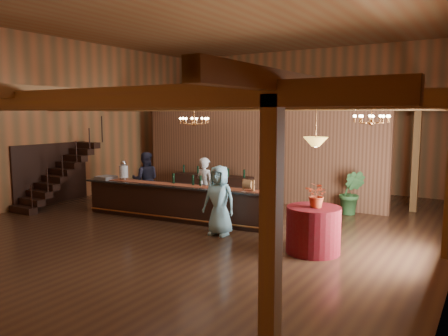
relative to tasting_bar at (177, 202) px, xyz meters
The scene contains 27 objects.
floor 1.15m from the tasting_bar, ahead, with size 14.00×14.00×0.00m, color #422817.
ceiling 5.10m from the tasting_bar, ahead, with size 14.00×14.00×0.00m, color olive.
wall_back 7.58m from the tasting_bar, 81.91° to the left, with size 12.00×0.10×5.50m, color #AD5E32.
wall_left 5.47m from the tasting_bar, behind, with size 0.10×14.00×5.50m, color #AD5E32.
beam_grid 3.00m from the tasting_bar, 33.36° to the left, with size 11.90×13.90×0.39m.
support_posts 1.53m from the tasting_bar, 18.27° to the right, with size 9.20×10.20×3.20m.
partition_wall 3.84m from the tasting_bar, 81.94° to the left, with size 9.00×0.18×3.10m, color brown.
staircase 4.50m from the tasting_bar, behind, with size 1.00×2.80×2.00m.
backroom_boxes 5.71m from the tasting_bar, 82.70° to the left, with size 4.10×0.60×1.10m.
tasting_bar is the anchor object (origin of this frame).
beverage_dispenser 2.04m from the tasting_bar, behind, with size 0.26×0.26×0.60m.
glass_rack_tray 2.55m from the tasting_bar, behind, with size 0.50×0.50×0.10m, color gray.
raffle_drum 2.30m from the tasting_bar, ahead, with size 0.34×0.24×0.30m.
bar_bottle_0 0.67m from the tasting_bar, 152.96° to the left, with size 0.07×0.07×0.30m, color black.
bar_bottle_1 0.80m from the tasting_bar, 20.30° to the left, with size 0.07×0.07×0.30m, color black.
bar_bottle_2 0.96m from the tasting_bar, 15.71° to the left, with size 0.07×0.07×0.30m, color black.
backbar_shelf 3.28m from the tasting_bar, 105.46° to the left, with size 2.95×0.46×0.83m, color black.
round_table 4.40m from the tasting_bar, 10.13° to the right, with size 1.16×1.16×1.01m, color maroon.
chandelier_left 2.35m from the tasting_bar, 34.24° to the left, with size 0.80×0.80×0.56m.
chandelier_right 5.67m from the tasting_bar, ahead, with size 0.80×0.80×0.48m.
pendant_lamp 4.79m from the tasting_bar, 10.13° to the right, with size 0.52×0.52×0.90m.
bartender 0.94m from the tasting_bar, 57.07° to the left, with size 0.63×0.42×1.74m, color white.
staff_second 2.08m from the tasting_bar, 157.11° to the left, with size 0.86×0.67×1.77m, color #252639.
guest 2.01m from the tasting_bar, 19.96° to the right, with size 0.85×0.55×1.73m, color #94DAEB.
floor_plant 5.15m from the tasting_bar, 38.79° to the left, with size 0.73×0.59×1.33m, color #2D5827.
table_flowers 4.55m from the tasting_bar, 10.36° to the right, with size 0.49×0.42×0.54m, color #B93B1A.
table_vase 4.52m from the tasting_bar, 10.25° to the right, with size 0.15×0.15×0.30m, color #BB6F35.
Camera 1 is at (6.53, -9.72, 3.00)m, focal length 35.00 mm.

